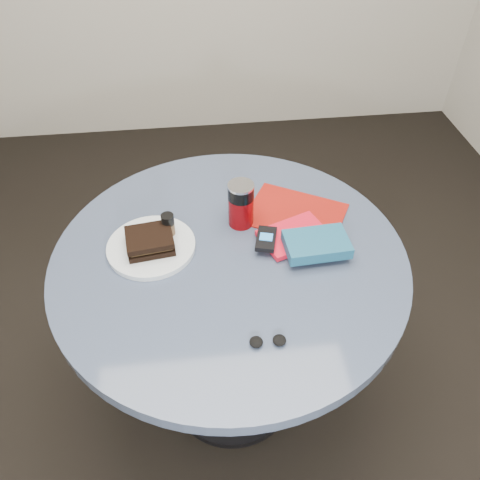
{
  "coord_description": "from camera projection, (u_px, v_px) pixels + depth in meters",
  "views": [
    {
      "loc": [
        -0.08,
        -0.92,
        1.69
      ],
      "look_at": [
        0.03,
        0.0,
        0.8
      ],
      "focal_mm": 35.0,
      "sensor_mm": 36.0,
      "label": 1
    }
  ],
  "objects": [
    {
      "name": "ground",
      "position": [
        232.0,
        387.0,
        1.84
      ],
      "size": [
        4.0,
        4.0,
        0.0
      ],
      "primitive_type": "plane",
      "color": "black",
      "rests_on": "ground"
    },
    {
      "name": "table",
      "position": [
        230.0,
        291.0,
        1.43
      ],
      "size": [
        1.0,
        1.0,
        0.75
      ],
      "color": "black",
      "rests_on": "ground"
    },
    {
      "name": "plate",
      "position": [
        151.0,
        247.0,
        1.32
      ],
      "size": [
        0.33,
        0.33,
        0.02
      ],
      "primitive_type": "cylinder",
      "rotation": [
        0.0,
        0.0,
        -0.4
      ],
      "color": "silver",
      "rests_on": "table"
    },
    {
      "name": "sandwich",
      "position": [
        150.0,
        241.0,
        1.3
      ],
      "size": [
        0.14,
        0.12,
        0.05
      ],
      "color": "black",
      "rests_on": "plate"
    },
    {
      "name": "soda_can",
      "position": [
        241.0,
        204.0,
        1.36
      ],
      "size": [
        0.1,
        0.1,
        0.14
      ],
      "color": "#6C0509",
      "rests_on": "table"
    },
    {
      "name": "pepper_grinder",
      "position": [
        169.0,
        226.0,
        1.33
      ],
      "size": [
        0.04,
        0.04,
        0.08
      ],
      "color": "#4F3722",
      "rests_on": "table"
    },
    {
      "name": "magazine",
      "position": [
        295.0,
        214.0,
        1.44
      ],
      "size": [
        0.35,
        0.33,
        0.01
      ],
      "primitive_type": "cube",
      "rotation": [
        0.0,
        0.0,
        -0.52
      ],
      "color": "maroon",
      "rests_on": "table"
    },
    {
      "name": "red_book",
      "position": [
        294.0,
        235.0,
        1.35
      ],
      "size": [
        0.22,
        0.19,
        0.02
      ],
      "primitive_type": "cube",
      "rotation": [
        0.0,
        0.0,
        0.37
      ],
      "color": "red",
      "rests_on": "magazine"
    },
    {
      "name": "novel",
      "position": [
        317.0,
        244.0,
        1.29
      ],
      "size": [
        0.18,
        0.12,
        0.03
      ],
      "primitive_type": "cube",
      "rotation": [
        0.0,
        0.0,
        0.05
      ],
      "color": "navy",
      "rests_on": "red_book"
    },
    {
      "name": "mp3_player",
      "position": [
        266.0,
        239.0,
        1.32
      ],
      "size": [
        0.08,
        0.1,
        0.02
      ],
      "color": "black",
      "rests_on": "red_book"
    },
    {
      "name": "headphones",
      "position": [
        268.0,
        341.0,
        1.1
      ],
      "size": [
        0.09,
        0.03,
        0.02
      ],
      "color": "black",
      "rests_on": "table"
    }
  ]
}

